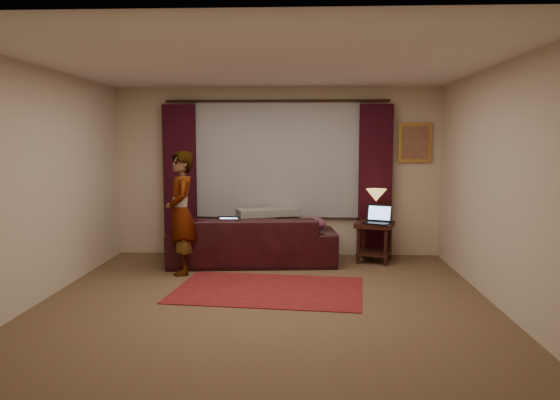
% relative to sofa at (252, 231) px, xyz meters
% --- Properties ---
extents(floor, '(5.00, 5.00, 0.01)m').
position_rel_sofa_xyz_m(floor, '(0.33, -1.81, -0.49)').
color(floor, brown).
rests_on(floor, ground).
extents(ceiling, '(5.00, 5.00, 0.02)m').
position_rel_sofa_xyz_m(ceiling, '(0.33, -1.81, 2.12)').
color(ceiling, silver).
rests_on(ceiling, ground).
extents(wall_back, '(5.00, 0.02, 2.60)m').
position_rel_sofa_xyz_m(wall_back, '(0.33, 0.69, 0.82)').
color(wall_back, beige).
rests_on(wall_back, ground).
extents(wall_front, '(5.00, 0.02, 2.60)m').
position_rel_sofa_xyz_m(wall_front, '(0.33, -4.31, 0.82)').
color(wall_front, beige).
rests_on(wall_front, ground).
extents(wall_left, '(0.02, 5.00, 2.60)m').
position_rel_sofa_xyz_m(wall_left, '(-2.17, -1.81, 0.82)').
color(wall_left, beige).
rests_on(wall_left, ground).
extents(wall_right, '(0.02, 5.00, 2.60)m').
position_rel_sofa_xyz_m(wall_right, '(2.83, -1.81, 0.82)').
color(wall_right, beige).
rests_on(wall_right, ground).
extents(sheer_curtain, '(2.50, 0.05, 1.80)m').
position_rel_sofa_xyz_m(sheer_curtain, '(0.33, 0.63, 1.02)').
color(sheer_curtain, '#97979E').
rests_on(sheer_curtain, wall_back).
extents(drape_left, '(0.50, 0.14, 2.30)m').
position_rel_sofa_xyz_m(drape_left, '(-1.17, 0.58, 0.70)').
color(drape_left, black).
rests_on(drape_left, floor).
extents(drape_right, '(0.50, 0.14, 2.30)m').
position_rel_sofa_xyz_m(drape_right, '(1.83, 0.58, 0.70)').
color(drape_right, black).
rests_on(drape_right, floor).
extents(curtain_rod, '(0.04, 0.04, 3.40)m').
position_rel_sofa_xyz_m(curtain_rod, '(0.33, 0.58, 1.90)').
color(curtain_rod, '#311D0E').
rests_on(curtain_rod, wall_back).
extents(picture_frame, '(0.50, 0.04, 0.60)m').
position_rel_sofa_xyz_m(picture_frame, '(2.43, 0.66, 1.27)').
color(picture_frame, '#BE8E3A').
rests_on(picture_frame, wall_back).
extents(sofa, '(2.48, 1.24, 0.97)m').
position_rel_sofa_xyz_m(sofa, '(0.00, 0.00, 0.00)').
color(sofa, black).
rests_on(sofa, floor).
extents(throw_blanket, '(0.98, 0.65, 0.11)m').
position_rel_sofa_xyz_m(throw_blanket, '(0.20, 0.31, 0.49)').
color(throw_blanket, gray).
rests_on(throw_blanket, sofa).
extents(clothing_pile, '(0.56, 0.48, 0.20)m').
position_rel_sofa_xyz_m(clothing_pile, '(0.83, -0.02, 0.10)').
color(clothing_pile, brown).
rests_on(clothing_pile, sofa).
extents(laptop_sofa, '(0.35, 0.37, 0.22)m').
position_rel_sofa_xyz_m(laptop_sofa, '(-0.35, -0.21, 0.11)').
color(laptop_sofa, black).
rests_on(laptop_sofa, sofa).
extents(area_rug, '(2.36, 1.70, 0.01)m').
position_rel_sofa_xyz_m(area_rug, '(0.32, -1.41, -0.48)').
color(area_rug, maroon).
rests_on(area_rug, floor).
extents(end_table, '(0.65, 0.65, 0.59)m').
position_rel_sofa_xyz_m(end_table, '(1.78, 0.18, -0.19)').
color(end_table, black).
rests_on(end_table, floor).
extents(tiffany_lamp, '(0.32, 0.32, 0.48)m').
position_rel_sofa_xyz_m(tiffany_lamp, '(1.81, 0.26, 0.35)').
color(tiffany_lamp, '#9B9935').
rests_on(tiffany_lamp, end_table).
extents(laptop_table, '(0.49, 0.51, 0.27)m').
position_rel_sofa_xyz_m(laptop_table, '(1.79, 0.03, 0.24)').
color(laptop_table, black).
rests_on(laptop_table, end_table).
extents(person, '(0.61, 0.61, 1.64)m').
position_rel_sofa_xyz_m(person, '(-0.90, -0.62, 0.34)').
color(person, gray).
rests_on(person, floor).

